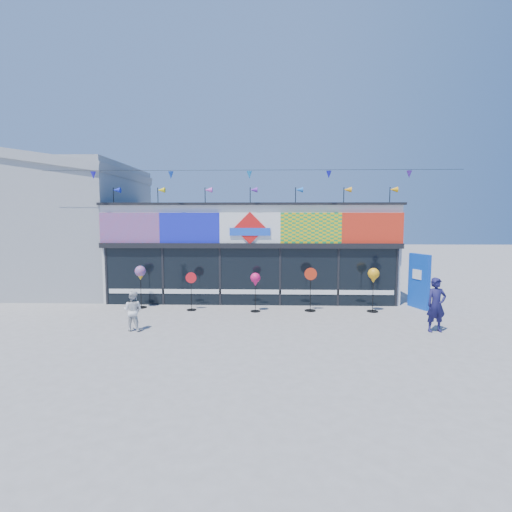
{
  "coord_description": "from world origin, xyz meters",
  "views": [
    {
      "loc": [
        0.72,
        -12.33,
        3.52
      ],
      "look_at": [
        0.28,
        2.0,
        2.12
      ],
      "focal_mm": 28.0,
      "sensor_mm": 36.0,
      "label": 1
    }
  ],
  "objects_px": {
    "spinner_3": "(310,288)",
    "spinner_4": "(373,277)",
    "spinner_0": "(140,274)",
    "child": "(133,311)",
    "spinner_2": "(255,281)",
    "blue_sign": "(419,281)",
    "spinner_1": "(191,290)",
    "adult_man": "(436,305)"
  },
  "relations": [
    {
      "from": "blue_sign",
      "to": "child",
      "type": "height_order",
      "value": "blue_sign"
    },
    {
      "from": "spinner_4",
      "to": "child",
      "type": "bearing_deg",
      "value": -161.36
    },
    {
      "from": "spinner_1",
      "to": "child",
      "type": "distance_m",
      "value": 3.06
    },
    {
      "from": "spinner_3",
      "to": "adult_man",
      "type": "relative_size",
      "value": 0.98
    },
    {
      "from": "blue_sign",
      "to": "spinner_4",
      "type": "height_order",
      "value": "blue_sign"
    },
    {
      "from": "spinner_3",
      "to": "spinner_4",
      "type": "relative_size",
      "value": 1.0
    },
    {
      "from": "spinner_1",
      "to": "spinner_2",
      "type": "height_order",
      "value": "spinner_2"
    },
    {
      "from": "spinner_0",
      "to": "spinner_3",
      "type": "height_order",
      "value": "spinner_0"
    },
    {
      "from": "spinner_1",
      "to": "adult_man",
      "type": "distance_m",
      "value": 8.49
    },
    {
      "from": "spinner_0",
      "to": "child",
      "type": "distance_m",
      "value": 3.28
    },
    {
      "from": "spinner_0",
      "to": "spinner_1",
      "type": "height_order",
      "value": "spinner_0"
    },
    {
      "from": "blue_sign",
      "to": "child",
      "type": "distance_m",
      "value": 10.6
    },
    {
      "from": "blue_sign",
      "to": "spinner_3",
      "type": "bearing_deg",
      "value": 168.28
    },
    {
      "from": "spinner_0",
      "to": "spinner_1",
      "type": "relative_size",
      "value": 1.14
    },
    {
      "from": "blue_sign",
      "to": "spinner_1",
      "type": "relative_size",
      "value": 1.46
    },
    {
      "from": "spinner_2",
      "to": "spinner_3",
      "type": "height_order",
      "value": "spinner_3"
    },
    {
      "from": "spinner_2",
      "to": "child",
      "type": "height_order",
      "value": "spinner_2"
    },
    {
      "from": "spinner_2",
      "to": "adult_man",
      "type": "relative_size",
      "value": 0.87
    },
    {
      "from": "adult_man",
      "to": "spinner_3",
      "type": "bearing_deg",
      "value": 135.59
    },
    {
      "from": "spinner_4",
      "to": "adult_man",
      "type": "distance_m",
      "value": 2.9
    },
    {
      "from": "spinner_3",
      "to": "spinner_4",
      "type": "xyz_separation_m",
      "value": [
        2.32,
        -0.05,
        0.45
      ]
    },
    {
      "from": "blue_sign",
      "to": "spinner_4",
      "type": "distance_m",
      "value": 2.05
    },
    {
      "from": "spinner_4",
      "to": "spinner_0",
      "type": "bearing_deg",
      "value": 177.49
    },
    {
      "from": "adult_man",
      "to": "spinner_0",
      "type": "bearing_deg",
      "value": 155.5
    },
    {
      "from": "spinner_3",
      "to": "child",
      "type": "relative_size",
      "value": 1.3
    },
    {
      "from": "spinner_2",
      "to": "child",
      "type": "xyz_separation_m",
      "value": [
        -3.72,
        -2.63,
        -0.54
      ]
    },
    {
      "from": "spinner_0",
      "to": "spinner_3",
      "type": "bearing_deg",
      "value": -2.99
    },
    {
      "from": "spinner_0",
      "to": "spinner_2",
      "type": "height_order",
      "value": "spinner_0"
    },
    {
      "from": "adult_man",
      "to": "child",
      "type": "height_order",
      "value": "adult_man"
    },
    {
      "from": "spinner_2",
      "to": "spinner_1",
      "type": "bearing_deg",
      "value": 176.53
    },
    {
      "from": "blue_sign",
      "to": "spinner_2",
      "type": "bearing_deg",
      "value": 166.97
    },
    {
      "from": "spinner_3",
      "to": "adult_man",
      "type": "height_order",
      "value": "adult_man"
    },
    {
      "from": "spinner_1",
      "to": "spinner_4",
      "type": "xyz_separation_m",
      "value": [
        6.82,
        -0.04,
        0.55
      ]
    },
    {
      "from": "spinner_0",
      "to": "spinner_4",
      "type": "relative_size",
      "value": 1.0
    },
    {
      "from": "blue_sign",
      "to": "adult_man",
      "type": "height_order",
      "value": "blue_sign"
    },
    {
      "from": "spinner_4",
      "to": "child",
      "type": "xyz_separation_m",
      "value": [
        -8.1,
        -2.73,
        -0.69
      ]
    },
    {
      "from": "spinner_1",
      "to": "spinner_4",
      "type": "height_order",
      "value": "spinner_4"
    },
    {
      "from": "spinner_0",
      "to": "adult_man",
      "type": "xyz_separation_m",
      "value": [
        10.11,
        -2.96,
        -0.48
      ]
    },
    {
      "from": "spinner_2",
      "to": "spinner_4",
      "type": "distance_m",
      "value": 4.38
    },
    {
      "from": "child",
      "to": "spinner_0",
      "type": "bearing_deg",
      "value": -67.16
    },
    {
      "from": "spinner_2",
      "to": "spinner_4",
      "type": "bearing_deg",
      "value": 1.39
    },
    {
      "from": "child",
      "to": "spinner_2",
      "type": "bearing_deg",
      "value": -135.48
    }
  ]
}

